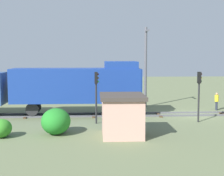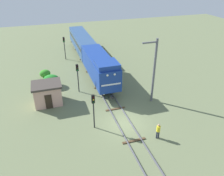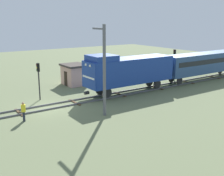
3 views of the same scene
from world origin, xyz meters
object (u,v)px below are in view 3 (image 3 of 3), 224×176
Objects in this scene: passenger_car_leading at (203,62)px; traffic_signal_far at (174,58)px; worker_near_track at (23,110)px; catenary_mast at (104,68)px; relay_hut at (75,74)px; locomotive at (129,70)px; traffic_signal_near at (38,74)px; traffic_signal_mid at (102,67)px.

passenger_car_leading is 4.12m from traffic_signal_far.
worker_near_track is at bearing -84.82° from passenger_car_leading.
catenary_mast is 2.31× the size of relay_hut.
passenger_car_leading is 3.37× the size of traffic_signal_far.
traffic_signal_far is (-3.60, 11.37, 0.12)m from locomotive.
worker_near_track is at bearing -79.63° from locomotive.
locomotive reaches higher than traffic_signal_near.
relay_hut is (-7.50, -16.52, -1.13)m from passenger_car_leading.
traffic_signal_far reaches higher than traffic_signal_mid.
traffic_signal_near is 6.84m from worker_near_track.
locomotive reaches higher than relay_hut.
passenger_car_leading is 8.24× the size of worker_near_track.
traffic_signal_far reaches higher than worker_near_track.
traffic_signal_far reaches higher than relay_hut.
traffic_signal_near reaches higher than worker_near_track.
passenger_car_leading is 3.48× the size of traffic_signal_mid.
locomotive is at bearing -90.00° from passenger_car_leading.
traffic_signal_near is at bearing -147.93° from worker_near_track.
locomotive is 3.31× the size of relay_hut.
traffic_signal_mid is (-0.20, 8.13, 0.01)m from traffic_signal_near.
traffic_signal_near is at bearing -159.45° from catenary_mast.
passenger_car_leading is at bearing 65.59° from relay_hut.
passenger_car_leading reaches higher than relay_hut.
traffic_signal_far is 1.19× the size of relay_hut.
passenger_car_leading is 26.60m from worker_near_track.
worker_near_track is (2.40, -13.11, -1.78)m from locomotive.
traffic_signal_mid reaches higher than traffic_signal_near.
traffic_signal_mid is 9.88m from catenary_mast.
passenger_car_leading is 4.00× the size of relay_hut.
relay_hut is at bearing -157.65° from traffic_signal_mid.
traffic_signal_far is 0.51× the size of catenary_mast.
passenger_car_leading is 1.73× the size of catenary_mast.
passenger_car_leading is (0.00, 13.34, -0.25)m from locomotive.
traffic_signal_near is 8.13m from traffic_signal_mid.
traffic_signal_mid is at bearing -89.11° from traffic_signal_far.
traffic_signal_near is at bearing -56.27° from relay_hut.
traffic_signal_far is 25.28m from worker_near_track.
catenary_mast reaches higher than traffic_signal_near.
relay_hut is (-3.90, -14.56, -1.50)m from traffic_signal_far.
traffic_signal_mid is 4.65m from relay_hut.
traffic_signal_mid is (-3.40, -14.84, 0.28)m from passenger_car_leading.
traffic_signal_near is (-3.20, -22.96, 0.26)m from passenger_car_leading.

